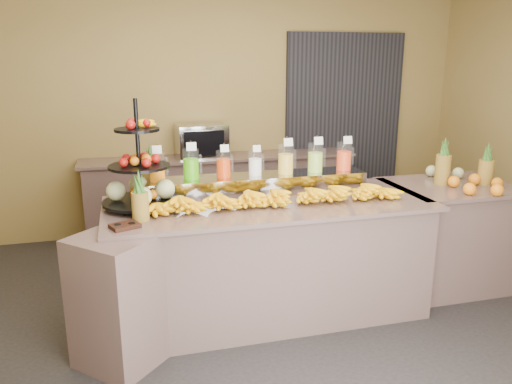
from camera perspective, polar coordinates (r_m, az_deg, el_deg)
name	(u,v)px	position (r m, az deg, el deg)	size (l,w,h in m)	color
ground	(280,329)	(3.95, 2.73, -15.40)	(6.00, 6.00, 0.00)	black
room_envelope	(275,74)	(4.21, 2.21, 13.34)	(6.04, 5.02, 2.82)	olive
buffet_counter	(256,261)	(3.93, 0.04, -7.92)	(2.75, 1.25, 0.93)	gray
right_counter	(447,234)	(4.82, 20.98, -4.56)	(1.08, 0.88, 0.93)	gray
back_ledge	(221,195)	(5.79, -4.00, -0.35)	(3.10, 0.55, 0.93)	gray
pitcher_tray	(255,184)	(4.07, -0.10, 0.90)	(1.85, 0.30, 0.15)	gray
juice_pitcher_orange_a	(157,168)	(3.91, -11.22, 2.66)	(0.12, 0.13, 0.30)	silver
juice_pitcher_green	(191,166)	(3.93, -7.45, 2.96)	(0.13, 0.13, 0.31)	silver
juice_pitcher_orange_b	(224,166)	(3.98, -3.73, 3.04)	(0.12, 0.12, 0.28)	silver
juice_pitcher_milk	(255,164)	(4.04, -0.10, 3.17)	(0.11, 0.11, 0.26)	silver
juice_pitcher_lemon	(286,161)	(4.11, 3.41, 3.58)	(0.13, 0.13, 0.31)	silver
juice_pitcher_lime	(315,159)	(4.20, 6.79, 3.74)	(0.13, 0.13, 0.31)	silver
juice_pitcher_orange_c	(344,158)	(4.30, 10.02, 3.86)	(0.13, 0.13, 0.31)	silver
banana_heap	(276,195)	(3.77, 2.32, -0.30)	(2.00, 0.18, 0.17)	yellow
fruit_stand	(145,180)	(3.75, -12.59, 1.36)	(0.68, 0.68, 0.80)	black
condiment_caddy	(125,226)	(3.37, -14.76, -3.77)	(0.18, 0.13, 0.03)	black
pineapple_left_a	(140,202)	(3.46, -13.11, -1.13)	(0.12, 0.12, 0.36)	brown
pineapple_left_b	(151,175)	(4.11, -11.90, 1.88)	(0.14, 0.14, 0.42)	brown
right_fruit_pile	(470,178)	(4.63, 23.23, 1.49)	(0.49, 0.47, 0.26)	brown
oven_warmer	(201,141)	(5.62, -6.25, 5.86)	(0.55, 0.38, 0.36)	gray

